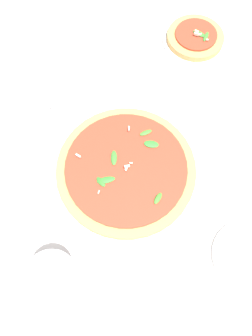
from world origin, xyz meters
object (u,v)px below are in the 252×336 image
at_px(pizza_personal_side, 195,39).
at_px(wine_glass, 55,279).
at_px(fork, 66,80).
at_px(side_plate_white, 249,256).
at_px(pizza_arugula_main, 126,170).

distance_m(pizza_personal_side, wine_glass, 0.76).
relative_size(pizza_personal_side, fork, 0.93).
bearing_deg(side_plate_white, fork, 59.87).
bearing_deg(pizza_arugula_main, pizza_personal_side, -8.72).
xyz_separation_m(wine_glass, side_plate_white, (0.17, -0.37, -0.12)).
bearing_deg(fork, pizza_personal_side, -47.39).
distance_m(pizza_arugula_main, fork, 0.32).
height_order(pizza_arugula_main, fork, pizza_arugula_main).
relative_size(pizza_arugula_main, side_plate_white, 2.19).
relative_size(pizza_arugula_main, wine_glass, 2.15).
bearing_deg(side_plate_white, pizza_personal_side, 23.88).
bearing_deg(fork, wine_glass, -154.52).
xyz_separation_m(pizza_arugula_main, fork, (0.21, 0.24, -0.01)).
height_order(pizza_personal_side, fork, pizza_personal_side).
height_order(wine_glass, side_plate_white, wine_glass).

